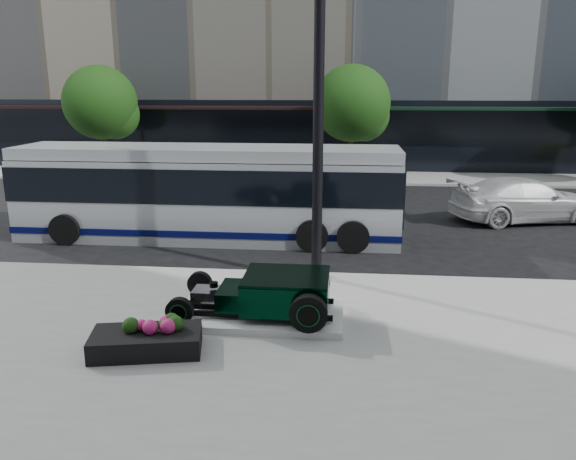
# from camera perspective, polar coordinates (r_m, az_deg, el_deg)

# --- Properties ---
(ground) EXTENTS (120.00, 120.00, 0.00)m
(ground) POSITION_cam_1_polar(r_m,az_deg,el_deg) (16.41, 3.14, -2.44)
(ground) COLOR black
(ground) RESTS_ON ground
(sidewalk_far) EXTENTS (70.00, 4.00, 0.12)m
(sidewalk_far) POSITION_cam_1_polar(r_m,az_deg,el_deg) (30.07, 4.38, 5.40)
(sidewalk_far) COLOR gray
(sidewalk_far) RESTS_ON ground
(street_trees) EXTENTS (29.80, 3.80, 5.70)m
(street_trees) POSITION_cam_1_polar(r_m,az_deg,el_deg) (28.79, 6.81, 12.36)
(street_trees) COLOR black
(street_trees) RESTS_ON sidewalk_far
(display_plinth) EXTENTS (3.40, 1.80, 0.15)m
(display_plinth) POSITION_cam_1_polar(r_m,az_deg,el_deg) (11.67, -2.86, -8.60)
(display_plinth) COLOR silver
(display_plinth) RESTS_ON sidewalk_near
(hot_rod) EXTENTS (3.22, 2.00, 0.81)m
(hot_rod) POSITION_cam_1_polar(r_m,az_deg,el_deg) (11.44, -1.23, -6.35)
(hot_rod) COLOR black
(hot_rod) RESTS_ON display_plinth
(info_plaque) EXTENTS (0.42, 0.32, 0.31)m
(info_plaque) POSITION_cam_1_polar(r_m,az_deg,el_deg) (10.62, -11.44, -11.02)
(info_plaque) COLOR silver
(info_plaque) RESTS_ON sidewalk_near
(lamppost) EXTENTS (0.46, 0.46, 8.41)m
(lamppost) POSITION_cam_1_polar(r_m,az_deg,el_deg) (13.41, 3.10, 11.21)
(lamppost) COLOR black
(lamppost) RESTS_ON sidewalk_near
(flower_planter) EXTENTS (2.08, 1.33, 0.63)m
(flower_planter) POSITION_cam_1_polar(r_m,az_deg,el_deg) (10.53, -14.19, -10.78)
(flower_planter) COLOR black
(flower_planter) RESTS_ON sidewalk_near
(transit_bus) EXTENTS (12.12, 2.88, 2.92)m
(transit_bus) POSITION_cam_1_polar(r_m,az_deg,el_deg) (18.04, -8.08, 3.84)
(transit_bus) COLOR #B8BDC3
(transit_bus) RESTS_ON ground
(white_sedan) EXTENTS (5.75, 3.48, 1.56)m
(white_sedan) POSITION_cam_1_polar(r_m,az_deg,el_deg) (21.94, 22.99, 2.83)
(white_sedan) COLOR silver
(white_sedan) RESTS_ON ground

